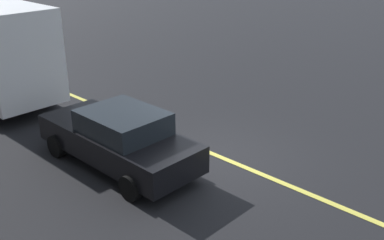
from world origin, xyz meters
TOP-DOWN VIEW (x-y plane):
  - ground at (0.00, 0.00)m, footprint 200.00×200.00m
  - lane_stripe_center at (0.00, 0.00)m, footprint 80.00×0.16m
  - car_black at (1.55, 2.07)m, footprint 4.61×1.92m

SIDE VIEW (x-z plane):
  - ground at x=0.00m, z-range 0.00..0.00m
  - lane_stripe_center at x=0.00m, z-range 0.00..0.01m
  - car_black at x=1.55m, z-range 0.00..1.52m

